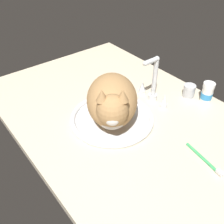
{
  "coord_description": "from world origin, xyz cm",
  "views": [
    {
      "loc": [
        67.29,
        -56.4,
        71.32
      ],
      "look_at": [
        2.8,
        -5.71,
        7.0
      ],
      "focal_mm": 41.74,
      "sensor_mm": 36.0,
      "label": 1
    }
  ],
  "objects_px": {
    "faucet": "(153,85)",
    "cat": "(112,101)",
    "metal_jar": "(189,91)",
    "pill_bottle": "(207,93)",
    "sink_basin": "(112,118)",
    "toothbrush": "(205,160)"
  },
  "relations": [
    {
      "from": "cat",
      "to": "toothbrush",
      "type": "height_order",
      "value": "cat"
    },
    {
      "from": "faucet",
      "to": "sink_basin",
      "type": "bearing_deg",
      "value": -90.0
    },
    {
      "from": "cat",
      "to": "pill_bottle",
      "type": "xyz_separation_m",
      "value": [
        0.14,
        0.42,
        -0.06
      ]
    },
    {
      "from": "faucet",
      "to": "cat",
      "type": "xyz_separation_m",
      "value": [
        0.02,
        -0.24,
        0.03
      ]
    },
    {
      "from": "faucet",
      "to": "toothbrush",
      "type": "distance_m",
      "value": 0.39
    },
    {
      "from": "sink_basin",
      "to": "cat",
      "type": "xyz_separation_m",
      "value": [
        0.02,
        -0.01,
        0.1
      ]
    },
    {
      "from": "cat",
      "to": "toothbrush",
      "type": "distance_m",
      "value": 0.39
    },
    {
      "from": "toothbrush",
      "to": "sink_basin",
      "type": "bearing_deg",
      "value": -163.06
    },
    {
      "from": "cat",
      "to": "pill_bottle",
      "type": "distance_m",
      "value": 0.45
    },
    {
      "from": "faucet",
      "to": "pill_bottle",
      "type": "relative_size",
      "value": 2.31
    },
    {
      "from": "cat",
      "to": "pill_bottle",
      "type": "relative_size",
      "value": 3.96
    },
    {
      "from": "metal_jar",
      "to": "sink_basin",
      "type": "bearing_deg",
      "value": -102.13
    },
    {
      "from": "faucet",
      "to": "metal_jar",
      "type": "height_order",
      "value": "faucet"
    },
    {
      "from": "faucet",
      "to": "cat",
      "type": "bearing_deg",
      "value": -85.95
    },
    {
      "from": "sink_basin",
      "to": "faucet",
      "type": "xyz_separation_m",
      "value": [
        0.0,
        0.23,
        0.07
      ]
    },
    {
      "from": "sink_basin",
      "to": "faucet",
      "type": "bearing_deg",
      "value": 90.0
    },
    {
      "from": "sink_basin",
      "to": "toothbrush",
      "type": "height_order",
      "value": "sink_basin"
    },
    {
      "from": "sink_basin",
      "to": "faucet",
      "type": "distance_m",
      "value": 0.24
    },
    {
      "from": "pill_bottle",
      "to": "metal_jar",
      "type": "relative_size",
      "value": 1.62
    },
    {
      "from": "sink_basin",
      "to": "toothbrush",
      "type": "relative_size",
      "value": 2.05
    },
    {
      "from": "cat",
      "to": "pill_bottle",
      "type": "bearing_deg",
      "value": 72.03
    },
    {
      "from": "cat",
      "to": "metal_jar",
      "type": "distance_m",
      "value": 0.41
    }
  ]
}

